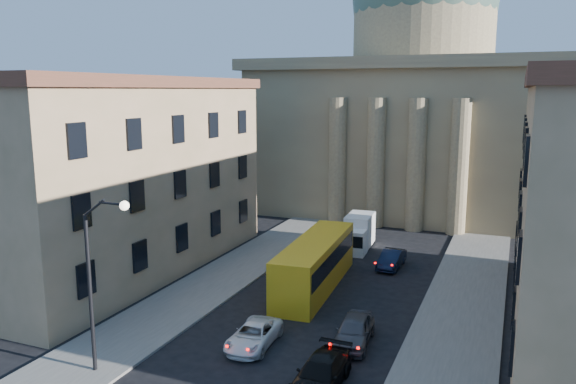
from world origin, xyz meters
name	(u,v)px	position (x,y,z in m)	size (l,w,h in m)	color
sidewalk_left	(188,299)	(-8.50, 18.00, 0.07)	(5.00, 60.00, 0.15)	#605D57
sidewalk_right	(453,342)	(8.50, 18.00, 0.07)	(5.00, 60.00, 0.15)	#605D57
church	(419,106)	(0.00, 55.47, 11.88)	(68.02, 28.76, 36.60)	#7D684D
building_left	(118,174)	(-17.00, 22.00, 7.42)	(11.60, 26.60, 14.70)	tan
street_lamp	(98,271)	(-6.97, 8.00, 5.29)	(2.62, 0.44, 8.83)	black
car_left_mid	(254,335)	(-1.51, 13.59, 0.63)	(2.08, 4.50, 1.25)	white
car_right_mid	(320,374)	(3.27, 10.83, 0.71)	(1.99, 4.90, 1.42)	black
car_right_far	(354,330)	(3.45, 15.94, 0.77)	(1.83, 4.54, 1.55)	#444348
car_right_distant	(392,259)	(2.50, 30.07, 0.70)	(1.47, 4.22, 1.39)	black
city_bus	(315,262)	(-1.53, 23.59, 1.84)	(3.58, 12.30, 3.42)	gold
box_truck	(358,234)	(-1.35, 34.17, 1.39)	(2.40, 5.44, 2.93)	white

